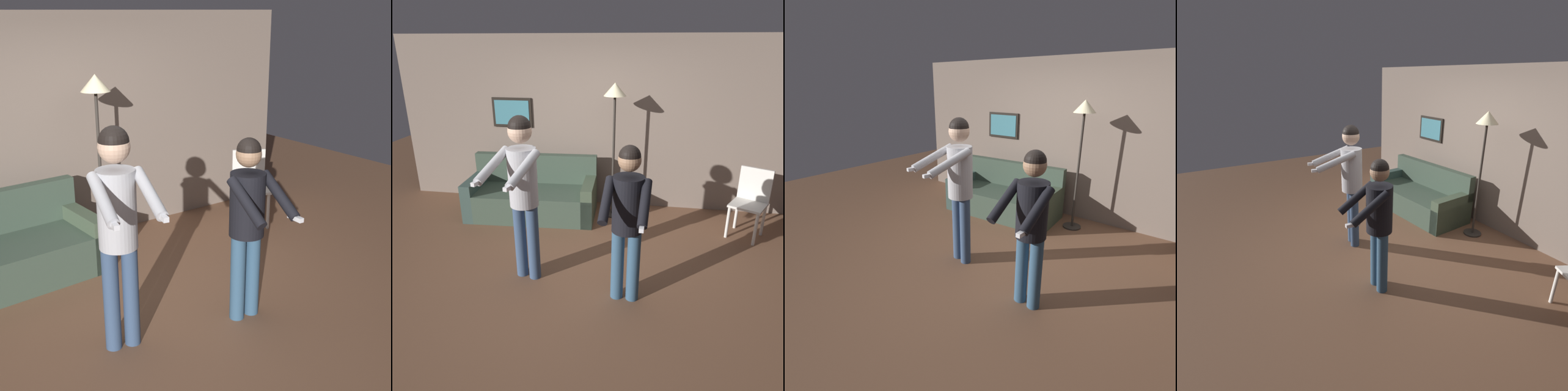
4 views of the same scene
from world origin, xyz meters
TOP-DOWN VIEW (x-y plane):
  - ground_plane at (0.00, 0.00)m, footprint 12.00×12.00m
  - back_wall_assembly at (-0.01, 2.04)m, footprint 6.40×0.09m
  - couch at (-0.90, 1.39)m, footprint 1.95×0.96m
  - torchiere_lamp at (0.30, 1.57)m, footprint 0.32×0.32m
  - person_standing_left at (-0.45, -0.27)m, footprint 0.53×0.77m
  - person_standing_right at (0.65, -0.49)m, footprint 0.45×0.64m

SIDE VIEW (x-z plane):
  - ground_plane at x=0.00m, z-range 0.00..0.00m
  - couch at x=-0.90m, z-range -0.16..0.71m
  - person_standing_right at x=0.65m, z-range 0.16..1.79m
  - person_standing_left at x=-0.45m, z-range 0.21..2.03m
  - back_wall_assembly at x=-0.01m, z-range 0.00..2.60m
  - torchiere_lamp at x=0.30m, z-range 0.64..2.60m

